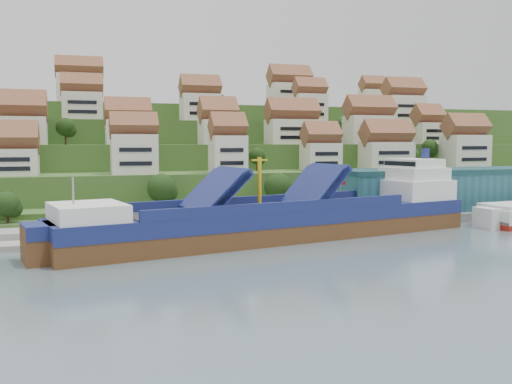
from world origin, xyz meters
name	(u,v)px	position (x,y,z in m)	size (l,w,h in m)	color
ground	(278,239)	(0.00, 0.00, 0.00)	(300.00, 300.00, 0.00)	slate
quay	(338,219)	(20.00, 15.00, 1.10)	(180.00, 14.00, 2.20)	gray
hillside	(181,164)	(0.00, 103.55, 10.66)	(260.00, 128.00, 31.00)	#2D4C1E
hillside_village	(213,124)	(1.35, 59.18, 23.90)	(160.48, 64.81, 28.90)	silver
hillside_trees	(197,152)	(-6.65, 43.38, 16.12)	(137.51, 61.98, 31.44)	#1D3812
warehouse	(453,189)	(52.00, 17.00, 7.20)	(60.00, 15.00, 10.00)	#245861
flagpole	(341,196)	(18.11, 10.00, 6.88)	(1.28, 0.16, 8.00)	gray
cargo_ship	(290,220)	(2.58, 0.56, 3.56)	(86.41, 30.51, 19.06)	#55331A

